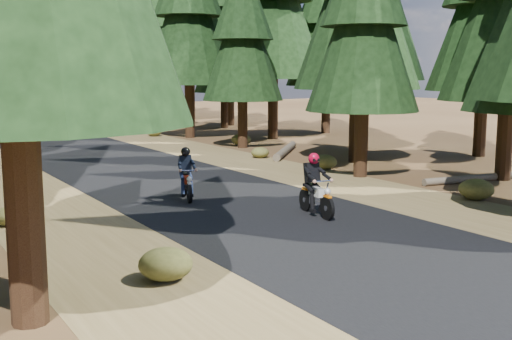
# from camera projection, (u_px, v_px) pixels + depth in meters

# --- Properties ---
(ground) EXTENTS (120.00, 120.00, 0.00)m
(ground) POSITION_uv_depth(u_px,v_px,m) (289.00, 224.00, 15.23)
(ground) COLOR #442D18
(ground) RESTS_ON ground
(road) EXTENTS (6.00, 100.00, 0.01)m
(road) POSITION_uv_depth(u_px,v_px,m) (196.00, 191.00, 19.44)
(road) COLOR black
(road) RESTS_ON ground
(shoulder_l) EXTENTS (3.20, 100.00, 0.01)m
(shoulder_l) POSITION_uv_depth(u_px,v_px,m) (40.00, 207.00, 17.06)
(shoulder_l) COLOR brown
(shoulder_l) RESTS_ON ground
(shoulder_r) EXTENTS (3.20, 100.00, 0.01)m
(shoulder_r) POSITION_uv_depth(u_px,v_px,m) (317.00, 178.00, 21.82)
(shoulder_r) COLOR brown
(shoulder_r) RESTS_ON ground
(log_near) EXTENTS (3.60, 3.91, 0.32)m
(log_near) POSITION_uv_depth(u_px,v_px,m) (285.00, 150.00, 28.24)
(log_near) COLOR #4C4233
(log_near) RESTS_ON ground
(log_far) EXTENTS (4.41, 0.81, 0.24)m
(log_far) POSITION_uv_depth(u_px,v_px,m) (478.00, 178.00, 21.12)
(log_far) COLOR #4C4233
(log_far) RESTS_ON ground
(understory_shrubs) EXTENTS (16.25, 31.67, 0.59)m
(understory_shrubs) POSITION_uv_depth(u_px,v_px,m) (231.00, 173.00, 21.21)
(understory_shrubs) COLOR #474C1E
(understory_shrubs) RESTS_ON ground
(rider_lead) EXTENTS (0.78, 1.81, 1.56)m
(rider_lead) POSITION_uv_depth(u_px,v_px,m) (316.00, 195.00, 16.02)
(rider_lead) COLOR beige
(rider_lead) RESTS_ON road
(rider_follow) EXTENTS (0.97, 1.72, 1.47)m
(rider_follow) POSITION_uv_depth(u_px,v_px,m) (187.00, 182.00, 18.06)
(rider_follow) COLOR maroon
(rider_follow) RESTS_ON road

